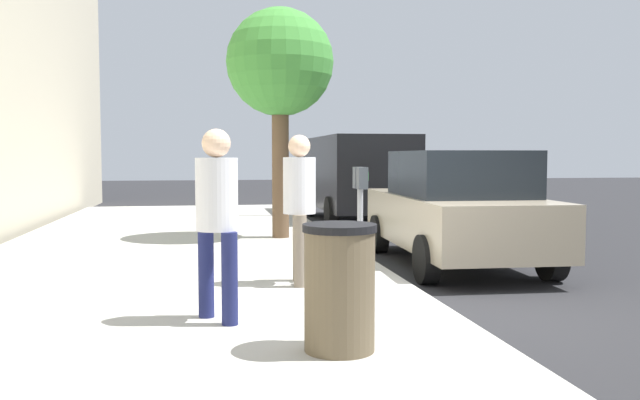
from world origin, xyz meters
name	(u,v)px	position (x,y,z in m)	size (l,w,h in m)	color
ground_plane	(432,310)	(0.00, 0.00, 0.00)	(80.00, 80.00, 0.00)	#232326
sidewalk_slab	(152,314)	(0.00, 3.00, 0.07)	(28.00, 6.00, 0.15)	#A8A59E
parking_meter	(360,200)	(0.88, 0.61, 1.17)	(0.36, 0.12, 1.41)	gray
pedestrian_at_meter	(299,196)	(0.97, 1.33, 1.21)	(0.54, 0.39, 1.80)	#726656
pedestrian_bystander	(217,208)	(-0.68, 2.34, 1.21)	(0.48, 0.39, 1.79)	#191E4C
parked_sedan_near	(456,208)	(2.76, -1.35, 0.89)	(4.47, 2.10, 1.77)	gray
parked_van_far	(355,173)	(9.79, -1.35, 1.26)	(5.20, 2.13, 2.18)	black
street_tree	(280,66)	(5.55, 1.06, 3.38)	(2.01, 2.01, 4.30)	brown
traffic_signal	(286,122)	(10.15, 0.42, 2.58)	(0.24, 0.44, 3.60)	black
trash_bin	(340,287)	(-1.79, 1.40, 0.66)	(0.59, 0.59, 1.01)	brown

